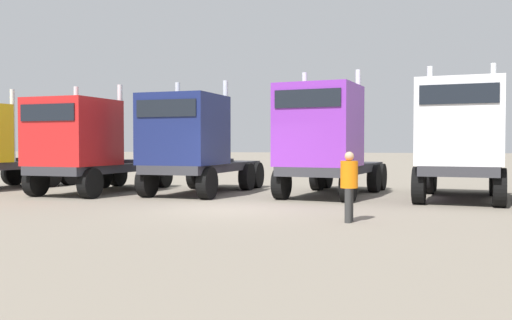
{
  "coord_description": "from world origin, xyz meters",
  "views": [
    {
      "loc": [
        4.53,
        -14.46,
        1.8
      ],
      "look_at": [
        -0.34,
        4.75,
        1.22
      ],
      "focal_mm": 38.89,
      "sensor_mm": 36.0,
      "label": 1
    }
  ],
  "objects_px": {
    "semi_truck_red": "(85,145)",
    "visitor_in_hivis": "(349,182)",
    "semi_truck_navy": "(192,143)",
    "semi_truck_purple": "(325,140)",
    "semi_truck_white": "(460,140)"
  },
  "relations": [
    {
      "from": "semi_truck_purple",
      "to": "visitor_in_hivis",
      "type": "xyz_separation_m",
      "value": [
        1.28,
        -5.65,
        -0.99
      ]
    },
    {
      "from": "semi_truck_purple",
      "to": "semi_truck_white",
      "type": "distance_m",
      "value": 4.24
    },
    {
      "from": "semi_truck_red",
      "to": "semi_truck_purple",
      "type": "xyz_separation_m",
      "value": [
        8.42,
        0.91,
        0.16
      ]
    },
    {
      "from": "semi_truck_red",
      "to": "visitor_in_hivis",
      "type": "height_order",
      "value": "semi_truck_red"
    },
    {
      "from": "semi_truck_white",
      "to": "semi_truck_purple",
      "type": "bearing_deg",
      "value": -86.95
    },
    {
      "from": "semi_truck_navy",
      "to": "visitor_in_hivis",
      "type": "xyz_separation_m",
      "value": [
        5.89,
        -5.41,
        -0.89
      ]
    },
    {
      "from": "visitor_in_hivis",
      "to": "semi_truck_navy",
      "type": "bearing_deg",
      "value": 140.92
    },
    {
      "from": "semi_truck_red",
      "to": "semi_truck_navy",
      "type": "bearing_deg",
      "value": 105.17
    },
    {
      "from": "semi_truck_red",
      "to": "visitor_in_hivis",
      "type": "distance_m",
      "value": 10.82
    },
    {
      "from": "semi_truck_purple",
      "to": "visitor_in_hivis",
      "type": "relative_size",
      "value": 4.02
    },
    {
      "from": "semi_truck_red",
      "to": "semi_truck_navy",
      "type": "distance_m",
      "value": 3.86
    },
    {
      "from": "semi_truck_white",
      "to": "semi_truck_navy",
      "type": "bearing_deg",
      "value": -83.08
    },
    {
      "from": "semi_truck_purple",
      "to": "visitor_in_hivis",
      "type": "height_order",
      "value": "semi_truck_purple"
    },
    {
      "from": "semi_truck_navy",
      "to": "visitor_in_hivis",
      "type": "bearing_deg",
      "value": 52.15
    },
    {
      "from": "semi_truck_red",
      "to": "semi_truck_white",
      "type": "height_order",
      "value": "semi_truck_white"
    }
  ]
}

